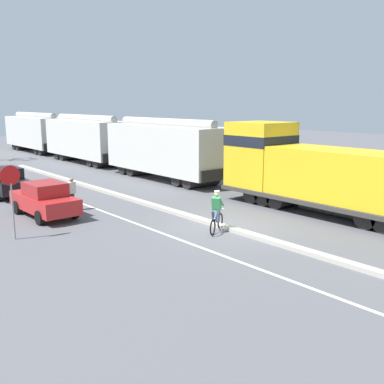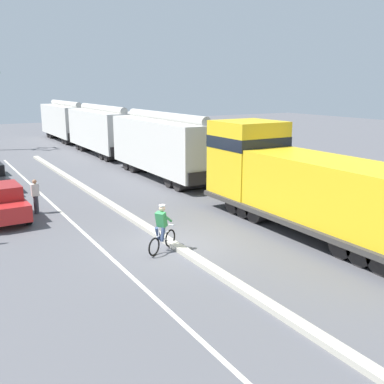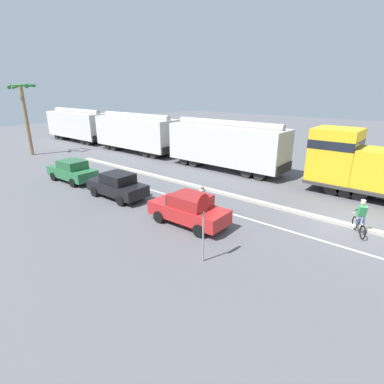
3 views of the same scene
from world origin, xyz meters
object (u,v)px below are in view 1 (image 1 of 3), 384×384
at_px(hopper_car_lead, 165,149).
at_px(stop_sign, 11,188).
at_px(hopper_car_trailing, 36,132).
at_px(parked_car_black, 5,182).
at_px(hopper_car_middle, 86,139).
at_px(parked_car_red, 45,199).
at_px(cyclist, 217,213).
at_px(locomotive, 316,175).
at_px(pedestrian_by_cars, 72,193).

bearing_deg(hopper_car_lead, stop_sign, -149.94).
relative_size(hopper_car_trailing, parked_car_black, 2.51).
bearing_deg(hopper_car_middle, stop_sign, -123.90).
height_order(hopper_car_lead, parked_car_black, hopper_car_lead).
xyz_separation_m(hopper_car_middle, parked_car_red, (-10.43, -16.28, -1.26)).
bearing_deg(hopper_car_lead, cyclist, -117.52).
relative_size(hopper_car_trailing, parked_car_red, 2.50).
bearing_deg(locomotive, hopper_car_middle, 90.00).
distance_m(parked_car_red, stop_sign, 3.76).
xyz_separation_m(hopper_car_trailing, parked_car_red, (-10.43, -27.88, -1.26)).
bearing_deg(parked_car_red, locomotive, -35.61).
xyz_separation_m(locomotive, parked_car_black, (-10.29, 13.54, -0.98)).
bearing_deg(parked_car_black, locomotive, -52.77).
xyz_separation_m(locomotive, cyclist, (-6.08, 0.48, -0.98)).
bearing_deg(cyclist, stop_sign, 147.29).
height_order(hopper_car_lead, cyclist, hopper_car_lead).
relative_size(hopper_car_lead, parked_car_red, 2.50).
distance_m(parked_car_red, parked_car_black, 6.07).
relative_size(hopper_car_middle, hopper_car_trailing, 1.00).
distance_m(hopper_car_lead, cyclist, 13.22).
relative_size(parked_car_black, stop_sign, 1.47).
height_order(locomotive, parked_car_black, locomotive).
height_order(hopper_car_trailing, stop_sign, hopper_car_trailing).
distance_m(hopper_car_middle, parked_car_red, 19.38).
relative_size(cyclist, stop_sign, 0.60).
relative_size(hopper_car_lead, hopper_car_trailing, 1.00).
bearing_deg(hopper_car_trailing, stop_sign, -112.64).
bearing_deg(stop_sign, parked_car_red, 49.27).
relative_size(locomotive, parked_car_red, 2.74).
bearing_deg(stop_sign, locomotive, -20.51).
distance_m(locomotive, parked_car_black, 17.04).
distance_m(stop_sign, pedestrian_by_cars, 5.00).
relative_size(hopper_car_lead, cyclist, 6.18).
height_order(hopper_car_middle, pedestrian_by_cars, hopper_car_middle).
distance_m(parked_car_black, stop_sign, 9.19).
xyz_separation_m(stop_sign, pedestrian_by_cars, (3.83, 3.00, -1.18)).
distance_m(hopper_car_middle, parked_car_black, 14.55).
bearing_deg(parked_car_red, cyclist, -58.08).
relative_size(hopper_car_middle, pedestrian_by_cars, 6.54).
height_order(hopper_car_trailing, parked_car_red, hopper_car_trailing).
height_order(hopper_car_trailing, pedestrian_by_cars, hopper_car_trailing).
xyz_separation_m(parked_car_black, stop_sign, (-2.47, -8.77, 1.21)).
distance_m(hopper_car_lead, hopper_car_middle, 11.60).
bearing_deg(locomotive, stop_sign, 159.49).
distance_m(hopper_car_lead, stop_sign, 14.74).
bearing_deg(stop_sign, hopper_car_trailing, 67.36).
distance_m(hopper_car_lead, parked_car_red, 11.50).
relative_size(hopper_car_lead, pedestrian_by_cars, 6.54).
bearing_deg(stop_sign, parked_car_black, 74.28).
xyz_separation_m(hopper_car_trailing, cyclist, (-6.08, -34.87, -1.26)).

